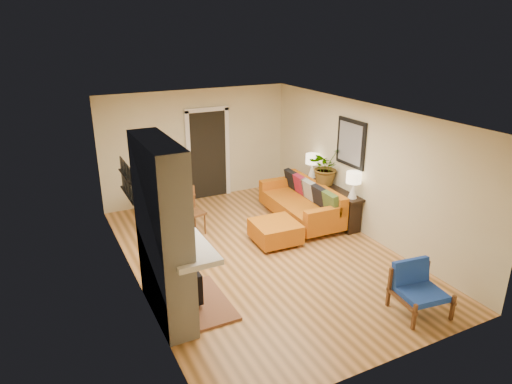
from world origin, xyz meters
The scene contains 10 objects.
room_shell centered at (0.60, 2.63, 1.24)m, with size 6.50×6.50×6.50m.
fireplace centered at (-2.00, -1.00, 1.24)m, with size 1.09×1.68×2.60m.
sofa centered at (1.56, 1.02, 0.38)m, with size 1.01×2.21×0.86m.
ottoman centered at (0.46, 0.29, 0.24)m, with size 0.88×0.88×0.42m.
blue_chair centered at (1.24, -2.55, 0.40)m, with size 0.78×0.77×0.73m.
dining_table centered at (-1.08, 1.98, 0.61)m, with size 1.07×1.78×0.93m.
console_table centered at (2.07, 0.77, 0.58)m, with size 0.34×1.85×0.72m.
lamp_near centered at (2.07, 0.05, 1.06)m, with size 0.30×0.30×0.54m.
lamp_far centered at (2.07, 1.51, 1.06)m, with size 0.30×0.30×0.54m.
houseplant centered at (2.06, 0.99, 1.13)m, with size 0.73×0.63×0.81m, color #1E5919.
Camera 1 is at (-3.45, -6.62, 3.99)m, focal length 32.00 mm.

